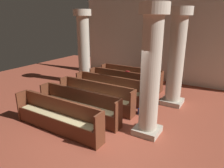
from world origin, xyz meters
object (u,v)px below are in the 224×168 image
at_px(pew_row_0, 131,77).
at_px(pillar_aisle_side, 176,56).
at_px(pew_row_4, 79,104).
at_px(hymn_book, 127,71).
at_px(pew_row_2, 109,88).
at_px(kneeler_box_navy, 144,112).
at_px(pew_row_3, 96,95).
at_px(pillar_far_side, 84,47).
at_px(pillar_aisle_rear, 151,71).
at_px(lectern, 149,74).
at_px(pew_row_1, 121,82).
at_px(pew_row_5, 57,115).

bearing_deg(pew_row_0, pillar_aisle_side, -23.17).
relative_size(pew_row_4, hymn_book, 17.54).
bearing_deg(hymn_book, pew_row_0, 105.88).
xyz_separation_m(pew_row_2, kneeler_box_navy, (1.82, -0.57, -0.41)).
relative_size(pew_row_0, pew_row_4, 1.00).
height_order(pew_row_4, kneeler_box_navy, pew_row_4).
height_order(pew_row_0, pew_row_3, same).
distance_m(pillar_far_side, hymn_book, 2.72).
height_order(pew_row_0, hymn_book, hymn_book).
height_order(pillar_aisle_rear, lectern, pillar_aisle_rear).
bearing_deg(kneeler_box_navy, pillar_aisle_side, 69.70).
distance_m(pew_row_1, hymn_book, 0.56).
distance_m(pew_row_3, pew_row_5, 1.97).
height_order(pew_row_5, kneeler_box_navy, pew_row_5).
bearing_deg(pillar_far_side, lectern, 32.15).
bearing_deg(pew_row_3, pew_row_1, 90.00).
bearing_deg(hymn_book, lectern, 81.54).
xyz_separation_m(lectern, kneeler_box_navy, (1.31, -3.64, -0.34)).
bearing_deg(pew_row_2, pillar_aisle_side, 21.73).
xyz_separation_m(pew_row_4, hymn_book, (0.23, 3.15, 0.47)).
distance_m(pillar_aisle_side, hymn_book, 2.36).
relative_size(pew_row_1, pillar_aisle_rear, 0.87).
relative_size(lectern, kneeler_box_navy, 2.70).
relative_size(pew_row_3, pillar_aisle_side, 0.87).
relative_size(pew_row_1, lectern, 2.95).
distance_m(pew_row_0, pillar_far_side, 2.80).
relative_size(pew_row_5, pillar_aisle_side, 0.87).
bearing_deg(pew_row_1, pew_row_3, -90.00).
bearing_deg(pew_row_5, pillar_far_side, 118.81).
bearing_deg(pew_row_1, pillar_aisle_side, -0.85).
distance_m(pew_row_3, lectern, 4.09).
height_order(pillar_aisle_side, pillar_aisle_rear, same).
xyz_separation_m(pew_row_4, pew_row_5, (0.00, -0.99, 0.00)).
relative_size(pew_row_4, pew_row_5, 1.00).
distance_m(pew_row_2, pillar_far_side, 3.01).
distance_m(pew_row_4, pew_row_5, 0.99).
distance_m(pew_row_5, pillar_aisle_rear, 3.05).
distance_m(pillar_aisle_rear, kneeler_box_navy, 2.18).
bearing_deg(pew_row_4, hymn_book, 85.88).
distance_m(pew_row_0, pew_row_1, 0.99).
distance_m(pew_row_1, pew_row_2, 0.99).
bearing_deg(pew_row_5, pew_row_4, 90.00).
relative_size(pillar_aisle_rear, lectern, 3.40).
xyz_separation_m(pew_row_0, lectern, (0.51, 1.10, -0.07)).
distance_m(lectern, kneeler_box_navy, 3.88).
distance_m(pew_row_5, lectern, 6.05).
relative_size(pew_row_3, lectern, 2.95).
bearing_deg(hymn_book, pew_row_4, -94.12).
xyz_separation_m(pew_row_0, pew_row_2, (0.00, -1.97, 0.00)).
bearing_deg(pew_row_2, kneeler_box_navy, -17.23).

